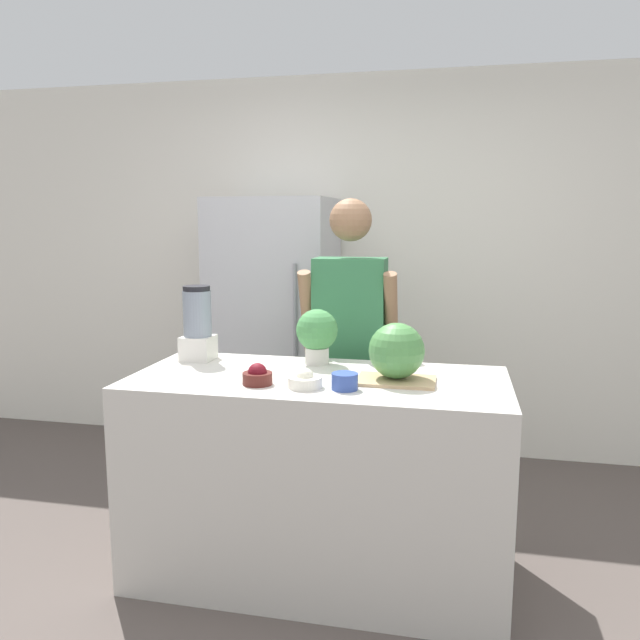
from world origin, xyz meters
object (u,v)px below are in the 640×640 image
Objects in this scene: person at (350,354)px; blender at (198,325)px; watermelon at (397,351)px; bowl_cherries at (257,376)px; bowl_cream at (305,380)px; potted_plant at (317,333)px; refrigerator at (275,332)px; bowl_small_blue at (345,381)px.

person is 4.69× the size of blender.
watermelon is 1.90× the size of bowl_cherries.
watermelon is 0.65× the size of blender.
bowl_cream is 0.54× the size of potted_plant.
watermelon is 0.42m from bowl_cream.
refrigerator is at bearing 103.61° from bowl_cherries.
bowl_cherries is at bearing -111.15° from potted_plant.
person is 0.84m from blender.
blender reaches higher than watermelon.
refrigerator is 16.17× the size of bowl_small_blue.
blender is at bearing 137.99° from bowl_cherries.
person is 0.74m from watermelon.
bowl_cream is at bearing -93.32° from person.
potted_plant is (0.60, 0.03, -0.03)m from blender.
person is 7.21× the size of watermelon.
refrigerator is 0.92m from person.
potted_plant is at bearing -102.90° from person.
bowl_cherries is 0.38m from bowl_small_blue.
person is 15.92× the size of bowl_small_blue.
person is at bearing 72.78° from bowl_cherries.
bowl_cherries reaches higher than bowl_cream.
person is 0.84m from bowl_small_blue.
bowl_cherries reaches higher than bowl_small_blue.
refrigerator reaches higher than bowl_cream.
refrigerator is 1.55m from bowl_cherries.
blender reaches higher than bowl_cream.
bowl_small_blue is at bearing -25.91° from blender.
bowl_cream is 0.17m from bowl_small_blue.
blender is at bearing 167.96° from watermelon.
potted_plant reaches higher than bowl_small_blue.
refrigerator is at bearing 132.57° from person.
bowl_small_blue is at bearing -81.86° from person.
blender is 0.60m from potted_plant.
potted_plant is (0.16, 0.42, 0.12)m from bowl_cherries.
person is at bearing 86.68° from bowl_cream.
blender is (-0.64, 0.40, 0.15)m from bowl_cream.
refrigerator reaches higher than watermelon.
bowl_cream is at bearing -153.22° from watermelon.
bowl_cherries is 0.21m from bowl_cream.
blender is 1.38× the size of potted_plant.
person is at bearing -47.43° from refrigerator.
bowl_small_blue is at bearing -0.30° from bowl_cherries.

